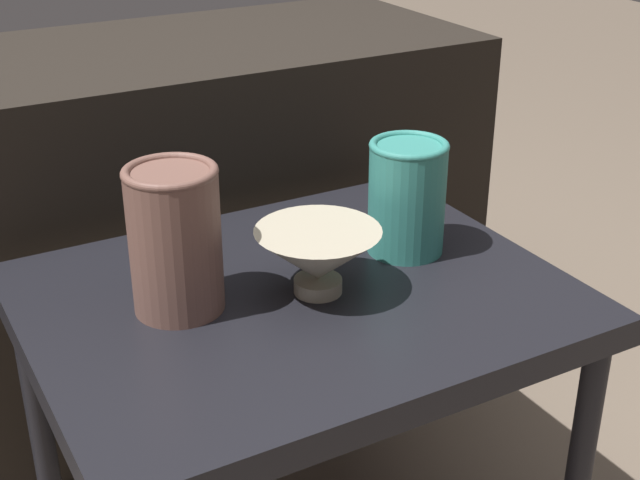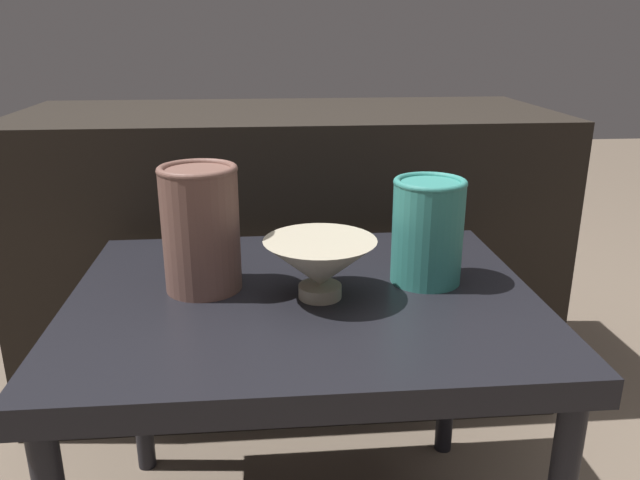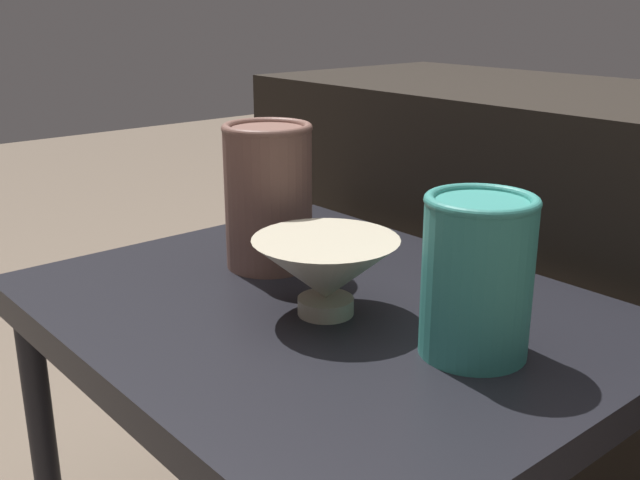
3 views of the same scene
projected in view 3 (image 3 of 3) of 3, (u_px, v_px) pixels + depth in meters
The scene contains 5 objects.
table at pixel (323, 343), 0.90m from camera, with size 0.70×0.56×0.49m.
couch_backdrop at pixel (582, 294), 1.29m from camera, with size 1.22×0.50×0.69m.
bowl at pixel (326, 270), 0.84m from camera, with size 0.17×0.17×0.09m.
vase_textured_left at pixel (268, 194), 0.99m from camera, with size 0.12×0.12×0.19m.
vase_colorful_right at pixel (477, 274), 0.74m from camera, with size 0.11×0.11×0.17m.
Camera 3 is at (0.62, -0.53, 0.83)m, focal length 42.00 mm.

